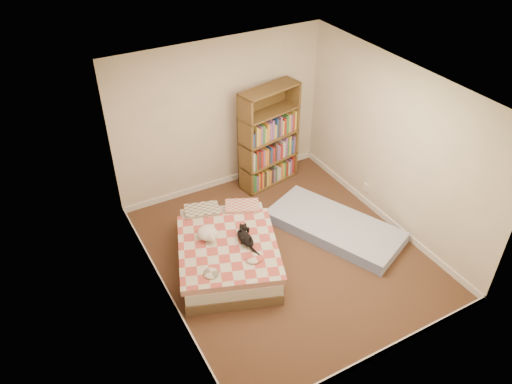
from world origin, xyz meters
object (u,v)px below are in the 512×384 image
floor_mattress (335,227)px  bed (227,249)px  black_cat (244,237)px  white_dog (208,233)px  bookshelf (268,150)px

floor_mattress → bed: bearing=149.4°
black_cat → white_dog: size_ratio=1.54×
bed → bookshelf: bookshelf is taller
black_cat → white_dog: 0.49m
bed → bookshelf: 2.12m
bed → bookshelf: size_ratio=1.21×
white_dog → bookshelf: bearing=80.3°
white_dog → floor_mattress: bearing=32.2°
bookshelf → floor_mattress: 1.75m
bed → floor_mattress: bearing=13.2°
floor_mattress → black_cat: bearing=154.7°
floor_mattress → black_cat: size_ratio=3.21×
bookshelf → white_dog: 2.15m
black_cat → bed: bearing=160.3°
floor_mattress → white_dog: (-1.89, 0.32, 0.41)m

